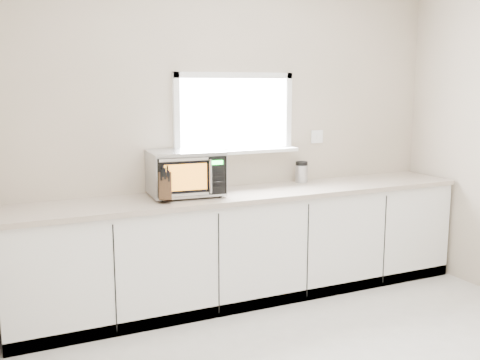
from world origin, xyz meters
TOP-DOWN VIEW (x-y plane):
  - back_wall at (0.00, 2.00)m, footprint 4.00×0.17m
  - cabinets at (0.00, 1.70)m, footprint 3.92×0.60m
  - countertop at (0.00, 1.69)m, footprint 3.92×0.64m
  - microwave at (-0.53, 1.76)m, footprint 0.60×0.50m
  - knife_block at (-0.75, 1.58)m, footprint 0.15×0.22m
  - cutting_board at (-0.56, 1.94)m, footprint 0.34×0.08m
  - coffee_grinder at (0.63, 1.89)m, footprint 0.14×0.14m

SIDE VIEW (x-z plane):
  - cabinets at x=0.00m, z-range 0.00..0.88m
  - countertop at x=0.00m, z-range 0.88..0.92m
  - coffee_grinder at x=0.63m, z-range 0.92..1.11m
  - knife_block at x=-0.75m, z-range 0.90..1.19m
  - cutting_board at x=-0.56m, z-range 0.92..1.26m
  - microwave at x=-0.53m, z-range 0.93..1.29m
  - back_wall at x=0.00m, z-range 0.01..2.71m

